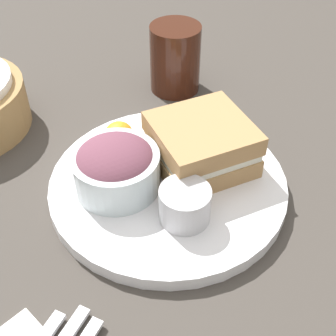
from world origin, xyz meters
name	(u,v)px	position (x,y,z in m)	size (l,w,h in m)	color
ground_plane	(168,190)	(0.00, 0.00, 0.00)	(4.00, 4.00, 0.00)	#3D3833
plate	(168,185)	(0.00, 0.00, 0.01)	(0.29, 0.29, 0.02)	silver
sandwich	(201,145)	(0.05, -0.01, 0.05)	(0.14, 0.14, 0.06)	#A37A4C
salad_bowl	(116,167)	(-0.05, 0.04, 0.05)	(0.10, 0.10, 0.06)	silver
dressing_cup	(185,204)	(-0.03, -0.05, 0.04)	(0.06, 0.06, 0.04)	#B7B7BC
orange_wedge	(118,137)	(0.00, 0.09, 0.04)	(0.04, 0.04, 0.04)	orange
drink_glass	(175,58)	(0.17, 0.15, 0.05)	(0.08, 0.08, 0.10)	#38190F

